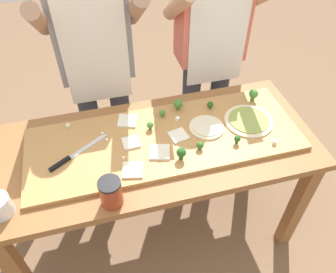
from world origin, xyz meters
TOP-DOWN VIEW (x-y plane):
  - ground_plane at (0.00, 0.00)m, footprint 8.00×8.00m
  - prep_table at (0.00, 0.00)m, footprint 1.63×0.71m
  - cutting_board at (0.06, 0.01)m, footprint 1.36×0.49m
  - chefs_knife at (-0.40, -0.00)m, footprint 0.29×0.19m
  - pizza_whole_cheese_artichoke at (0.28, 0.02)m, footprint 0.18×0.18m
  - pizza_whole_pesto_green at (0.51, 0.01)m, footprint 0.25×0.25m
  - pizza_slice_near_left at (-0.14, -0.16)m, footprint 0.11×0.11m
  - pizza_slice_near_right at (-0.11, 0.01)m, footprint 0.08×0.08m
  - pizza_slice_far_right at (0.01, -0.08)m, footprint 0.12×0.12m
  - pizza_slice_center at (-0.10, 0.18)m, footprint 0.12×0.12m
  - pizza_slice_far_left at (0.12, 0.00)m, footprint 0.10×0.10m
  - broccoli_floret_center_right at (0.20, -0.11)m, footprint 0.03×0.03m
  - broccoli_floret_back_mid at (0.39, -0.12)m, footprint 0.03×0.03m
  - broccoli_floret_center_left at (0.08, 0.17)m, footprint 0.03×0.03m
  - broccoli_floret_back_right at (-0.00, 0.09)m, footprint 0.04×0.04m
  - broccoli_floret_front_mid at (0.61, 0.17)m, footprint 0.05×0.05m
  - broccoli_floret_front_right at (0.35, 0.17)m, footprint 0.03×0.03m
  - broccoli_floret_back_left at (0.10, -0.15)m, footprint 0.05×0.05m
  - broccoli_floret_front_left at (0.18, 0.20)m, footprint 0.05×0.05m
  - cheese_crumble_a at (-0.41, 0.21)m, footprint 0.02×0.02m
  - cheese_crumble_b at (0.57, -0.17)m, footprint 0.03×0.03m
  - cheese_crumble_c at (-0.24, 0.11)m, footprint 0.02×0.02m
  - cheese_crumble_d at (-0.23, 0.06)m, footprint 0.02×0.02m
  - cheese_crumble_e at (0.15, 0.12)m, footprint 0.03×0.03m
  - cheese_crumble_f at (-0.17, -0.08)m, footprint 0.01×0.01m
  - flour_cup at (-0.70, -0.22)m, footprint 0.10×0.10m
  - sauce_jar at (-0.25, -0.28)m, footprint 0.10×0.10m
  - cook_left at (-0.20, 0.54)m, footprint 0.54×0.39m
  - cook_right at (0.48, 0.54)m, footprint 0.54×0.39m

SIDE VIEW (x-z plane):
  - ground_plane at x=0.00m, z-range 0.00..0.00m
  - prep_table at x=0.00m, z-range 0.28..1.08m
  - cutting_board at x=0.06m, z-range 0.80..0.82m
  - chefs_knife at x=-0.40m, z-range 0.82..0.84m
  - pizza_slice_near_left at x=-0.14m, z-range 0.82..0.83m
  - pizza_slice_near_right at x=-0.11m, z-range 0.82..0.83m
  - pizza_slice_far_right at x=0.01m, z-range 0.82..0.83m
  - pizza_slice_center at x=-0.10m, z-range 0.82..0.83m
  - pizza_slice_far_left at x=0.12m, z-range 0.82..0.83m
  - cheese_crumble_d at x=-0.23m, z-range 0.82..0.83m
  - cheese_crumble_f at x=-0.17m, z-range 0.82..0.83m
  - cheese_crumble_c at x=-0.24m, z-range 0.82..0.84m
  - pizza_whole_cheese_artichoke at x=0.28m, z-range 0.82..0.84m
  - pizza_whole_pesto_green at x=0.51m, z-range 0.82..0.84m
  - cheese_crumble_a at x=-0.41m, z-range 0.82..0.84m
  - cheese_crumble_e at x=0.15m, z-range 0.82..0.84m
  - cheese_crumble_b at x=0.57m, z-range 0.82..0.84m
  - flour_cup at x=-0.70m, z-range 0.79..0.89m
  - broccoli_floret_center_right at x=0.20m, z-range 0.83..0.87m
  - broccoli_floret_front_right at x=0.35m, z-range 0.83..0.87m
  - broccoli_floret_center_left at x=0.08m, z-range 0.83..0.87m
  - broccoli_floret_back_mid at x=0.39m, z-range 0.83..0.87m
  - broccoli_floret_back_right at x=0.00m, z-range 0.83..0.88m
  - broccoli_floret_front_left at x=0.18m, z-range 0.83..0.89m
  - broccoli_floret_back_left at x=0.10m, z-range 0.83..0.90m
  - sauce_jar at x=-0.25m, z-range 0.80..0.93m
  - broccoli_floret_front_mid at x=0.61m, z-range 0.83..0.90m
  - cook_left at x=-0.20m, z-range 0.16..1.83m
  - cook_right at x=0.48m, z-range 0.16..1.83m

